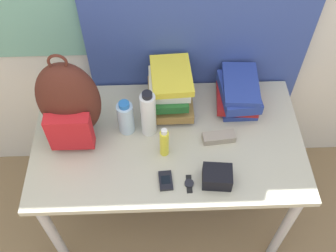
{
  "coord_description": "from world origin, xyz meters",
  "views": [
    {
      "loc": [
        -0.04,
        -0.72,
        2.23
      ],
      "look_at": [
        0.0,
        0.35,
        0.83
      ],
      "focal_mm": 42.0,
      "sensor_mm": 36.0,
      "label": 1
    }
  ],
  "objects": [
    {
      "name": "cell_phone",
      "position": [
        -0.02,
        0.13,
        0.74
      ],
      "size": [
        0.06,
        0.1,
        0.02
      ],
      "color": "black",
      "rests_on": "desk"
    },
    {
      "name": "backpack",
      "position": [
        -0.43,
        0.41,
        0.94
      ],
      "size": [
        0.28,
        0.23,
        0.48
      ],
      "color": "#512319",
      "rests_on": "desk"
    },
    {
      "name": "wristwatch",
      "position": [
        0.08,
        0.11,
        0.74
      ],
      "size": [
        0.04,
        0.09,
        0.01
      ],
      "color": "black",
      "rests_on": "desk"
    },
    {
      "name": "book_stack_left",
      "position": [
        0.02,
        0.56,
        0.84
      ],
      "size": [
        0.22,
        0.28,
        0.22
      ],
      "color": "navy",
      "rests_on": "desk"
    },
    {
      "name": "water_bottle",
      "position": [
        -0.19,
        0.42,
        0.82
      ],
      "size": [
        0.07,
        0.07,
        0.19
      ],
      "color": "silver",
      "rests_on": "desk"
    },
    {
      "name": "book_stack_center",
      "position": [
        0.35,
        0.56,
        0.81
      ],
      "size": [
        0.22,
        0.29,
        0.15
      ],
      "color": "navy",
      "rests_on": "desk"
    },
    {
      "name": "sunscreen_bottle",
      "position": [
        -0.02,
        0.28,
        0.81
      ],
      "size": [
        0.04,
        0.04,
        0.17
      ],
      "color": "yellow",
      "rests_on": "desk"
    },
    {
      "name": "camera_pouch",
      "position": [
        0.2,
        0.12,
        0.77
      ],
      "size": [
        0.13,
        0.11,
        0.07
      ],
      "color": "black",
      "rests_on": "desk"
    },
    {
      "name": "sunglasses_case",
      "position": [
        0.24,
        0.34,
        0.75
      ],
      "size": [
        0.15,
        0.07,
        0.04
      ],
      "color": "gray",
      "rests_on": "desk"
    },
    {
      "name": "desk",
      "position": [
        0.0,
        0.35,
        0.64
      ],
      "size": [
        1.26,
        0.71,
        0.73
      ],
      "color": "#B7B299",
      "rests_on": "ground_plane"
    },
    {
      "name": "sports_bottle",
      "position": [
        -0.09,
        0.4,
        0.86
      ],
      "size": [
        0.07,
        0.07,
        0.27
      ],
      "color": "white",
      "rests_on": "desk"
    }
  ]
}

